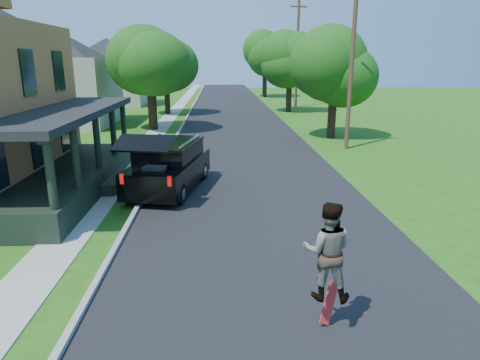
{
  "coord_description": "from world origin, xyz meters",
  "views": [
    {
      "loc": [
        -1.28,
        -9.87,
        4.82
      ],
      "look_at": [
        -0.64,
        3.0,
        1.21
      ],
      "focal_mm": 32.0,
      "sensor_mm": 36.0,
      "label": 1
    }
  ],
  "objects_px": {
    "black_suv": "(169,166)",
    "skateboarder": "(327,251)",
    "tree_right_near": "(334,66)",
    "utility_pole_near": "(352,60)"
  },
  "relations": [
    {
      "from": "tree_right_near",
      "to": "utility_pole_near",
      "type": "bearing_deg",
      "value": -90.26
    },
    {
      "from": "black_suv",
      "to": "skateboarder",
      "type": "height_order",
      "value": "same"
    },
    {
      "from": "black_suv",
      "to": "skateboarder",
      "type": "xyz_separation_m",
      "value": [
        3.81,
        -9.04,
        0.61
      ]
    },
    {
      "from": "tree_right_near",
      "to": "utility_pole_near",
      "type": "relative_size",
      "value": 0.76
    },
    {
      "from": "black_suv",
      "to": "tree_right_near",
      "type": "relative_size",
      "value": 0.78
    },
    {
      "from": "black_suv",
      "to": "tree_right_near",
      "type": "height_order",
      "value": "tree_right_near"
    },
    {
      "from": "black_suv",
      "to": "utility_pole_near",
      "type": "height_order",
      "value": "utility_pole_near"
    },
    {
      "from": "skateboarder",
      "to": "tree_right_near",
      "type": "distance_m",
      "value": 21.15
    },
    {
      "from": "black_suv",
      "to": "skateboarder",
      "type": "relative_size",
      "value": 3.06
    },
    {
      "from": "tree_right_near",
      "to": "utility_pole_near",
      "type": "xyz_separation_m",
      "value": [
        -0.02,
        -3.68,
        0.35
      ]
    }
  ]
}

